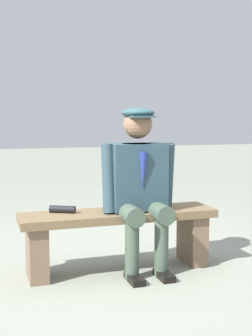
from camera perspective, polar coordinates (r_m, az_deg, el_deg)
The scene contains 4 objects.
ground_plane at distance 3.81m, azimuth -0.90°, elevation -12.67°, with size 30.00×30.00×0.00m, color gray.
bench at distance 3.72m, azimuth -0.91°, elevation -7.79°, with size 1.59×0.40×0.49m.
seated_man at distance 3.64m, azimuth 1.64°, elevation -1.60°, with size 0.61×0.56×1.32m.
rolled_magazine at distance 3.65m, azimuth -7.99°, elevation -5.16°, with size 0.06×0.06×0.21m, color black.
Camera 1 is at (1.05, 3.45, 1.24)m, focal length 48.48 mm.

